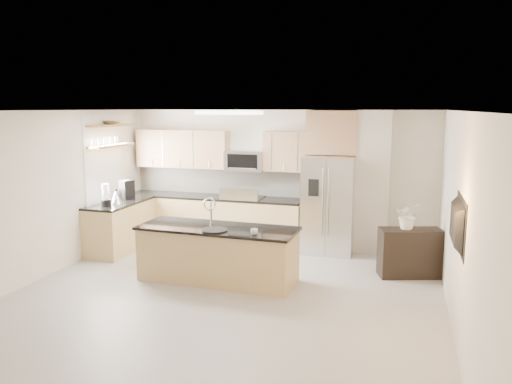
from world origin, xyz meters
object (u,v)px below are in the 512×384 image
(island, at_px, (218,254))
(coffee_maker, at_px, (127,190))
(microwave, at_px, (245,161))
(credenza, at_px, (410,253))
(platter, at_px, (214,230))
(blender, at_px, (106,196))
(flower_vase, at_px, (409,209))
(refrigerator, at_px, (329,204))
(range, at_px, (244,220))
(bowl, at_px, (112,122))
(kettle, at_px, (116,197))
(television, at_px, (452,224))
(cup, at_px, (254,232))

(island, height_order, coffee_maker, coffee_maker)
(microwave, distance_m, coffee_maker, 2.33)
(credenza, height_order, platter, platter)
(blender, relative_size, flower_vase, 0.62)
(microwave, height_order, refrigerator, microwave)
(range, height_order, credenza, range)
(blender, bearing_deg, bowl, 107.19)
(blender, height_order, coffee_maker, blender)
(platter, distance_m, kettle, 2.59)
(microwave, relative_size, platter, 1.94)
(microwave, relative_size, coffee_maker, 2.12)
(blender, bearing_deg, platter, -19.58)
(coffee_maker, bearing_deg, kettle, -81.87)
(microwave, relative_size, flower_vase, 1.18)
(microwave, height_order, island, microwave)
(island, xyz_separation_m, television, (3.24, -1.02, 0.92))
(island, xyz_separation_m, cup, (0.67, -0.27, 0.46))
(kettle, distance_m, coffee_maker, 0.50)
(coffee_maker, relative_size, bowl, 0.90)
(range, distance_m, microwave, 1.16)
(microwave, height_order, flower_vase, microwave)
(platter, bearing_deg, microwave, 97.28)
(microwave, height_order, cup, microwave)
(platter, bearing_deg, television, -13.91)
(island, distance_m, bowl, 3.41)
(credenza, xyz_separation_m, platter, (-2.79, -1.29, 0.47))
(flower_vase, height_order, television, television)
(island, height_order, flower_vase, flower_vase)
(range, bearing_deg, microwave, 90.00)
(credenza, relative_size, flower_vase, 1.49)
(blender, xyz_separation_m, bowl, (-0.18, 0.57, 1.29))
(cup, height_order, kettle, kettle)
(kettle, bearing_deg, island, -20.43)
(range, height_order, coffee_maker, coffee_maker)
(range, height_order, blender, blender)
(flower_vase, bearing_deg, credenza, -2.89)
(cup, xyz_separation_m, blender, (-3.02, 0.89, 0.20))
(range, height_order, bowl, bowl)
(island, height_order, television, television)
(platter, relative_size, bowl, 0.99)
(microwave, relative_size, bowl, 1.92)
(range, distance_m, coffee_maker, 2.31)
(cup, bearing_deg, refrigerator, 72.87)
(microwave, bearing_deg, kettle, -146.01)
(television, bearing_deg, flower_vase, 12.47)
(range, xyz_separation_m, kettle, (-2.02, -1.24, 0.57))
(range, bearing_deg, island, -82.62)
(credenza, distance_m, flower_vase, 0.71)
(platter, xyz_separation_m, flower_vase, (2.74, 1.29, 0.23))
(microwave, distance_m, cup, 2.77)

